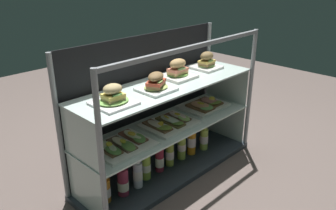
{
  "coord_description": "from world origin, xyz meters",
  "views": [
    {
      "loc": [
        -1.43,
        -1.4,
        1.33
      ],
      "look_at": [
        0.0,
        0.0,
        0.49
      ],
      "focal_mm": 36.0,
      "sensor_mm": 36.0,
      "label": 1
    }
  ],
  "objects_px": {
    "plated_roll_sandwich_far_right": "(113,97)",
    "plated_roll_sandwich_mid_right": "(156,84)",
    "juice_bottle_front_second": "(105,190)",
    "juice_bottle_front_left_end": "(181,147)",
    "plated_roll_sandwich_near_right_corner": "(207,62)",
    "open_sandwich_tray_right_of_center": "(122,144)",
    "juice_bottle_front_middle": "(204,138)",
    "juice_bottle_front_right_end": "(146,166)",
    "juice_bottle_back_center": "(170,152)",
    "open_sandwich_tray_far_right": "(204,105)",
    "juice_bottle_front_fourth": "(123,182)",
    "juice_bottle_back_left": "(138,174)",
    "plated_roll_sandwich_right_of_center": "(178,71)",
    "juice_bottle_near_post": "(160,158)",
    "open_sandwich_tray_mid_right": "(170,123)",
    "juice_bottle_tucked_behind": "(191,141)",
    "orange_fruit_beside_bottles": "(204,139)"
  },
  "relations": [
    {
      "from": "juice_bottle_front_second",
      "to": "juice_bottle_back_left",
      "type": "height_order",
      "value": "juice_bottle_back_left"
    },
    {
      "from": "plated_roll_sandwich_right_of_center",
      "to": "juice_bottle_near_post",
      "type": "bearing_deg",
      "value": -168.5
    },
    {
      "from": "plated_roll_sandwich_near_right_corner",
      "to": "juice_bottle_front_right_end",
      "type": "distance_m",
      "value": 0.85
    },
    {
      "from": "juice_bottle_front_second",
      "to": "juice_bottle_back_left",
      "type": "xyz_separation_m",
      "value": [
        0.23,
        -0.03,
        0.01
      ]
    },
    {
      "from": "plated_roll_sandwich_mid_right",
      "to": "open_sandwich_tray_right_of_center",
      "type": "relative_size",
      "value": 0.57
    },
    {
      "from": "juice_bottle_back_left",
      "to": "juice_bottle_front_right_end",
      "type": "distance_m",
      "value": 0.1
    },
    {
      "from": "plated_roll_sandwich_right_of_center",
      "to": "juice_bottle_front_left_end",
      "type": "height_order",
      "value": "plated_roll_sandwich_right_of_center"
    },
    {
      "from": "plated_roll_sandwich_near_right_corner",
      "to": "juice_bottle_back_center",
      "type": "distance_m",
      "value": 0.69
    },
    {
      "from": "juice_bottle_front_left_end",
      "to": "juice_bottle_back_center",
      "type": "bearing_deg",
      "value": -177.61
    },
    {
      "from": "open_sandwich_tray_right_of_center",
      "to": "juice_bottle_front_middle",
      "type": "bearing_deg",
      "value": -1.16
    },
    {
      "from": "plated_roll_sandwich_right_of_center",
      "to": "juice_bottle_back_center",
      "type": "bearing_deg",
      "value": -159.4
    },
    {
      "from": "juice_bottle_front_fourth",
      "to": "juice_bottle_front_middle",
      "type": "distance_m",
      "value": 0.77
    },
    {
      "from": "open_sandwich_tray_far_right",
      "to": "juice_bottle_front_left_end",
      "type": "bearing_deg",
      "value": -176.94
    },
    {
      "from": "open_sandwich_tray_far_right",
      "to": "juice_bottle_tucked_behind",
      "type": "xyz_separation_m",
      "value": [
        -0.16,
        -0.02,
        -0.23
      ]
    },
    {
      "from": "open_sandwich_tray_mid_right",
      "to": "plated_roll_sandwich_mid_right",
      "type": "bearing_deg",
      "value": -170.6
    },
    {
      "from": "juice_bottle_front_right_end",
      "to": "juice_bottle_back_center",
      "type": "distance_m",
      "value": 0.22
    },
    {
      "from": "plated_roll_sandwich_far_right",
      "to": "plated_roll_sandwich_mid_right",
      "type": "xyz_separation_m",
      "value": [
        0.31,
        -0.01,
        0.0
      ]
    },
    {
      "from": "plated_roll_sandwich_far_right",
      "to": "juice_bottle_front_left_end",
      "type": "xyz_separation_m",
      "value": [
        0.58,
        0.03,
        -0.55
      ]
    },
    {
      "from": "plated_roll_sandwich_right_of_center",
      "to": "plated_roll_sandwich_near_right_corner",
      "type": "xyz_separation_m",
      "value": [
        0.3,
        -0.0,
        -0.0
      ]
    },
    {
      "from": "juice_bottle_front_second",
      "to": "juice_bottle_front_left_end",
      "type": "relative_size",
      "value": 0.92
    },
    {
      "from": "plated_roll_sandwich_near_right_corner",
      "to": "juice_bottle_back_center",
      "type": "height_order",
      "value": "plated_roll_sandwich_near_right_corner"
    },
    {
      "from": "juice_bottle_near_post",
      "to": "juice_bottle_back_center",
      "type": "distance_m",
      "value": 0.1
    },
    {
      "from": "juice_bottle_back_center",
      "to": "orange_fruit_beside_bottles",
      "type": "bearing_deg",
      "value": 3.95
    },
    {
      "from": "juice_bottle_back_left",
      "to": "juice_bottle_front_left_end",
      "type": "relative_size",
      "value": 0.97
    },
    {
      "from": "juice_bottle_front_fourth",
      "to": "juice_bottle_front_right_end",
      "type": "distance_m",
      "value": 0.21
    },
    {
      "from": "open_sandwich_tray_mid_right",
      "to": "juice_bottle_front_right_end",
      "type": "distance_m",
      "value": 0.32
    },
    {
      "from": "plated_roll_sandwich_far_right",
      "to": "orange_fruit_beside_bottles",
      "type": "relative_size",
      "value": 3.0
    },
    {
      "from": "plated_roll_sandwich_mid_right",
      "to": "juice_bottle_back_left",
      "type": "distance_m",
      "value": 0.58
    },
    {
      "from": "open_sandwich_tray_mid_right",
      "to": "juice_bottle_back_left",
      "type": "distance_m",
      "value": 0.39
    },
    {
      "from": "plated_roll_sandwich_mid_right",
      "to": "plated_roll_sandwich_right_of_center",
      "type": "xyz_separation_m",
      "value": [
        0.27,
        0.08,
        0.0
      ]
    },
    {
      "from": "plated_roll_sandwich_near_right_corner",
      "to": "juice_bottle_front_middle",
      "type": "distance_m",
      "value": 0.57
    },
    {
      "from": "plated_roll_sandwich_far_right",
      "to": "open_sandwich_tray_right_of_center",
      "type": "height_order",
      "value": "plated_roll_sandwich_far_right"
    },
    {
      "from": "juice_bottle_near_post",
      "to": "juice_bottle_front_second",
      "type": "bearing_deg",
      "value": -179.66
    },
    {
      "from": "juice_bottle_front_middle",
      "to": "open_sandwich_tray_right_of_center",
      "type": "bearing_deg",
      "value": 178.84
    },
    {
      "from": "open_sandwich_tray_mid_right",
      "to": "open_sandwich_tray_far_right",
      "type": "height_order",
      "value": "open_sandwich_tray_mid_right"
    },
    {
      "from": "juice_bottle_front_second",
      "to": "juice_bottle_back_left",
      "type": "distance_m",
      "value": 0.23
    },
    {
      "from": "plated_roll_sandwich_near_right_corner",
      "to": "juice_bottle_front_second",
      "type": "bearing_deg",
      "value": -177.4
    },
    {
      "from": "juice_bottle_front_second",
      "to": "juice_bottle_front_fourth",
      "type": "bearing_deg",
      "value": -12.24
    },
    {
      "from": "juice_bottle_front_fourth",
      "to": "orange_fruit_beside_bottles",
      "type": "bearing_deg",
      "value": 3.77
    },
    {
      "from": "juice_bottle_front_fourth",
      "to": "juice_bottle_back_center",
      "type": "distance_m",
      "value": 0.43
    },
    {
      "from": "open_sandwich_tray_far_right",
      "to": "juice_bottle_near_post",
      "type": "relative_size",
      "value": 1.44
    },
    {
      "from": "juice_bottle_front_second",
      "to": "juice_bottle_tucked_behind",
      "type": "height_order",
      "value": "juice_bottle_tucked_behind"
    },
    {
      "from": "open_sandwich_tray_mid_right",
      "to": "juice_bottle_tucked_behind",
      "type": "distance_m",
      "value": 0.33
    },
    {
      "from": "plated_roll_sandwich_right_of_center",
      "to": "juice_bottle_front_right_end",
      "type": "height_order",
      "value": "plated_roll_sandwich_right_of_center"
    },
    {
      "from": "open_sandwich_tray_far_right",
      "to": "juice_bottle_front_left_end",
      "type": "height_order",
      "value": "open_sandwich_tray_far_right"
    },
    {
      "from": "plated_roll_sandwich_far_right",
      "to": "juice_bottle_tucked_behind",
      "type": "height_order",
      "value": "plated_roll_sandwich_far_right"
    },
    {
      "from": "plated_roll_sandwich_mid_right",
      "to": "open_sandwich_tray_far_right",
      "type": "bearing_deg",
      "value": 5.6
    },
    {
      "from": "plated_roll_sandwich_mid_right",
      "to": "plated_roll_sandwich_near_right_corner",
      "type": "height_order",
      "value": "plated_roll_sandwich_near_right_corner"
    },
    {
      "from": "juice_bottle_front_second",
      "to": "juice_bottle_back_left",
      "type": "relative_size",
      "value": 0.94
    },
    {
      "from": "juice_bottle_front_right_end",
      "to": "juice_bottle_front_middle",
      "type": "distance_m",
      "value": 0.56
    }
  ]
}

